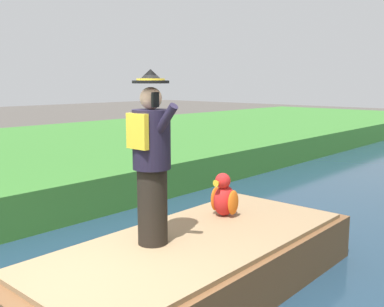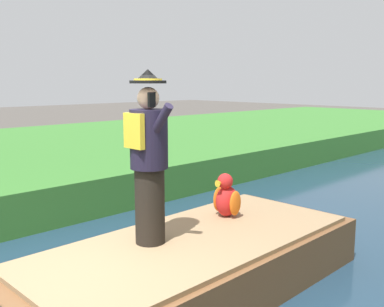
% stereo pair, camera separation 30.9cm
% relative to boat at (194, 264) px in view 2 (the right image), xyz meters
% --- Properties ---
extents(boat, '(1.87, 4.23, 0.61)m').
position_rel_boat_xyz_m(boat, '(0.00, 0.00, 0.00)').
color(boat, brown).
rests_on(boat, canal_water).
extents(person_pirate, '(0.61, 0.42, 1.85)m').
position_rel_boat_xyz_m(person_pirate, '(-0.24, -0.44, 1.23)').
color(person_pirate, black).
rests_on(person_pirate, boat).
extents(parrot_plush, '(0.36, 0.35, 0.57)m').
position_rel_boat_xyz_m(parrot_plush, '(-0.29, 0.87, 0.55)').
color(parrot_plush, red).
rests_on(parrot_plush, boat).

